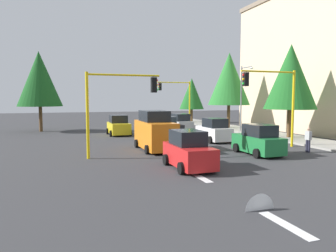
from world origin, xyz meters
The scene contains 21 objects.
ground_plane centered at (0.00, 0.00, 0.00)m, with size 120.00×120.00×0.00m, color #353538.
sidewalk_kerb centered at (-5.00, 10.50, 0.07)m, with size 80.00×4.00×0.15m, color gray.
lane_arrow_near centered at (11.51, -3.00, 0.01)m, with size 2.40×1.10×1.10m.
lane_arrow_mid centered at (17.51, -3.00, 0.01)m, with size 2.40×1.10×1.10m.
apartment_block centered at (-2.14, 18.50, 7.67)m, with size 20.35×9.30×15.32m.
traffic_signal_near_right centered at (6.00, -5.62, 3.72)m, with size 0.36×4.59×5.22m.
traffic_signal_near_left centered at (6.00, 5.70, 4.04)m, with size 0.36×4.59×5.70m.
traffic_signal_far_left centered at (-14.00, 5.72, 4.13)m, with size 0.36×4.59×5.85m.
street_lamp_curbside centered at (-3.61, 9.20, 4.35)m, with size 2.15×0.28×7.00m.
tree_roadside_mid centered at (-8.00, 10.00, 5.91)m, with size 4.89×4.89×8.98m.
tree_roadside_far centered at (-18.00, 9.50, 4.29)m, with size 3.60×3.60×6.55m.
tree_opposite_side centered at (-12.00, -11.00, 5.73)m, with size 4.76×4.76×8.72m.
tree_roadside_near centered at (2.00, 10.50, 5.54)m, with size 4.61×4.61×8.44m.
delivery_van_orange centered at (4.07, -2.71, 1.28)m, with size 4.80×2.22×2.77m.
car_white centered at (1.40, 3.29, 0.90)m, with size 3.77×2.01×1.98m.
car_red centered at (10.37, -2.76, 0.90)m, with size 3.72×1.97×1.98m.
car_green centered at (8.04, 3.09, 0.90)m, with size 3.85×1.95×1.98m.
car_black centered at (-2.00, -0.24, 0.90)m, with size 2.09×3.85×1.98m.
car_silver centered at (-6.73, 3.34, 0.90)m, with size 3.92×1.99×1.98m.
car_yellow centered at (-5.93, -3.52, 0.90)m, with size 3.67×2.11×1.98m.
pedestrian_crossing centered at (8.46, 6.76, 0.91)m, with size 0.40×0.24×1.70m.
Camera 1 is at (25.69, -9.15, 3.66)m, focal length 34.31 mm.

